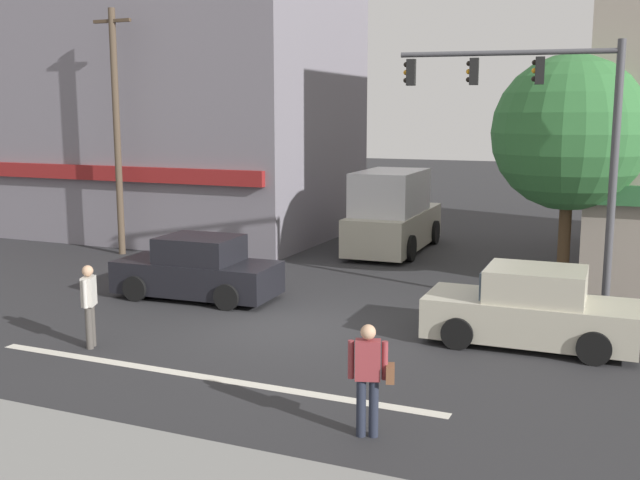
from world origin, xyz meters
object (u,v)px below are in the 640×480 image
Objects in this scene: box_truck_crossing_rightbound at (393,215)px; pedestrian_mid_crossing at (89,301)px; street_tree at (570,133)px; traffic_light_mast at (554,127)px; sedan_parked_curbside at (530,310)px; utility_pole_near_left at (117,129)px; pedestrian_foreground_with_bag at (369,373)px; sedan_crossing_center at (198,270)px.

box_truck_crossing_rightbound is 12.70m from pedestrian_mid_crossing.
street_tree reaches higher than box_truck_crossing_rightbound.
box_truck_crossing_rightbound is (-5.74, 6.22, -3.05)m from traffic_light_mast.
sedan_parked_curbside is at bearing 24.58° from pedestrian_mid_crossing.
utility_pole_near_left is 4.73× the size of pedestrian_foreground_with_bag.
street_tree is at bearing 2.07° from utility_pole_near_left.
traffic_light_mast reaches higher than pedestrian_foreground_with_bag.
pedestrian_foreground_with_bag is (-1.61, -10.71, -3.15)m from street_tree.
sedan_parked_curbside is (8.25, -0.68, 0.00)m from sedan_crossing_center.
utility_pole_near_left is at bearing 143.56° from sedan_crossing_center.
utility_pole_near_left reaches higher than sedan_parked_curbside.
utility_pole_near_left is at bearing -177.93° from street_tree.
sedan_parked_curbside is 5.62m from pedestrian_foreground_with_bag.
sedan_crossing_center is 0.74× the size of box_truck_crossing_rightbound.
sedan_crossing_center is 8.56m from box_truck_crossing_rightbound.
pedestrian_foreground_with_bag is (-1.50, -8.02, -3.35)m from traffic_light_mast.
sedan_crossing_center is 4.35m from pedestrian_mid_crossing.
sedan_crossing_center is at bearing -107.09° from box_truck_crossing_rightbound.
pedestrian_mid_crossing is (-6.49, 1.75, -0.00)m from pedestrian_foreground_with_bag.
utility_pole_near_left is 7.73m from sedan_crossing_center.
box_truck_crossing_rightbound reaches higher than pedestrian_mid_crossing.
pedestrian_mid_crossing is at bearing -100.22° from box_truck_crossing_rightbound.
street_tree is at bearing -31.11° from box_truck_crossing_rightbound.
traffic_light_mast reaches higher than box_truck_crossing_rightbound.
utility_pole_near_left reaches higher than street_tree.
street_tree is 3.66× the size of pedestrian_mid_crossing.
street_tree reaches higher than pedestrian_mid_crossing.
pedestrian_mid_crossing is (5.85, -8.46, -3.15)m from utility_pole_near_left.
utility_pole_near_left is at bearing 171.02° from traffic_light_mast.
pedestrian_mid_crossing is (0.26, -4.33, 0.24)m from sedan_crossing_center.
box_truck_crossing_rightbound is at bearing 148.89° from street_tree.
pedestrian_mid_crossing is at bearing -132.11° from street_tree.
traffic_light_mast is at bearing -47.28° from box_truck_crossing_rightbound.
street_tree is 7.40m from box_truck_crossing_rightbound.
traffic_light_mast is 1.48× the size of sedan_crossing_center.
sedan_crossing_center is 2.50× the size of pedestrian_foreground_with_bag.
box_truck_crossing_rightbound reaches higher than sedan_parked_curbside.
pedestrian_mid_crossing is at bearing 164.93° from pedestrian_foreground_with_bag.
pedestrian_mid_crossing is at bearing -155.42° from sedan_parked_curbside.
sedan_parked_curbside is at bearing -4.69° from sedan_crossing_center.
traffic_light_mast is at bearing 79.39° from pedestrian_foreground_with_bag.
box_truck_crossing_rightbound is at bearing 123.01° from sedan_parked_curbside.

